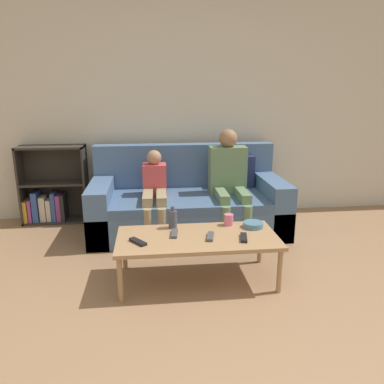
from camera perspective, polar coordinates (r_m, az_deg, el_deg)
ground_plane at (r=2.31m, az=4.29°, el=-25.25°), size 22.00×22.00×0.00m
wall_back at (r=4.51m, az=-2.01°, el=12.83°), size 12.00×0.06×2.60m
couch at (r=4.11m, az=-0.58°, el=-1.84°), size 2.05×0.98×0.90m
bookshelf at (r=4.64m, az=-20.56°, el=-0.01°), size 0.74×0.28×0.89m
coffee_table at (r=2.99m, az=0.84°, el=-7.33°), size 1.27×0.60×0.38m
person_adult at (r=3.99m, az=5.65°, el=2.63°), size 0.39×0.66×1.10m
person_child at (r=3.87m, az=-5.70°, el=0.36°), size 0.26×0.67×0.89m
cup_near at (r=3.21m, az=5.60°, el=-4.21°), size 0.08×0.08×0.10m
tv_remote_0 at (r=2.95m, az=7.89°, el=-6.90°), size 0.08×0.18×0.02m
tv_remote_1 at (r=2.95m, az=2.81°, el=-6.79°), size 0.08×0.18×0.02m
tv_remote_2 at (r=3.01m, az=-2.70°, el=-6.34°), size 0.07×0.17×0.02m
tv_remote_3 at (r=2.88m, az=-8.25°, el=-7.51°), size 0.14×0.16×0.02m
snack_bowl at (r=3.20m, az=9.29°, el=-4.94°), size 0.17×0.17×0.05m
bottle at (r=3.13m, az=-2.95°, el=-4.10°), size 0.07×0.07×0.19m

